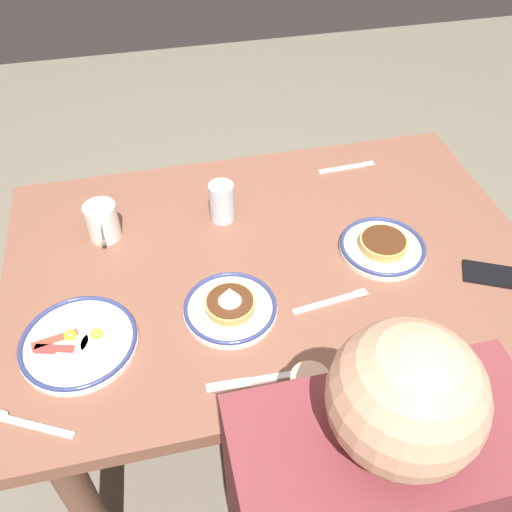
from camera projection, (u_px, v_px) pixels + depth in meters
ground_plane at (268, 408)px, 1.91m from camera, size 6.00×6.00×0.00m
dining_table at (271, 287)px, 1.47m from camera, size 1.33×0.89×0.75m
plate_near_main at (383, 246)px, 1.39m from camera, size 0.22×0.22×0.04m
plate_center_pancakes at (230, 307)px, 1.24m from camera, size 0.22×0.22×0.08m
plate_far_companion at (79, 342)px, 1.18m from camera, size 0.25×0.25×0.04m
coffee_mug at (102, 222)px, 1.40m from camera, size 0.08×0.12×0.10m
drinking_glass at (222, 204)px, 1.46m from camera, size 0.07×0.07×0.11m
cell_phone at (494, 275)px, 1.33m from camera, size 0.16×0.13×0.01m
fork_near at (347, 167)px, 1.65m from camera, size 0.18×0.02×0.01m
fork_far at (331, 302)px, 1.27m from camera, size 0.19×0.04×0.01m
butter_knife at (257, 380)px, 1.12m from camera, size 0.21×0.02×0.01m
tea_spoon at (18, 422)px, 1.05m from camera, size 0.17×0.09×0.01m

